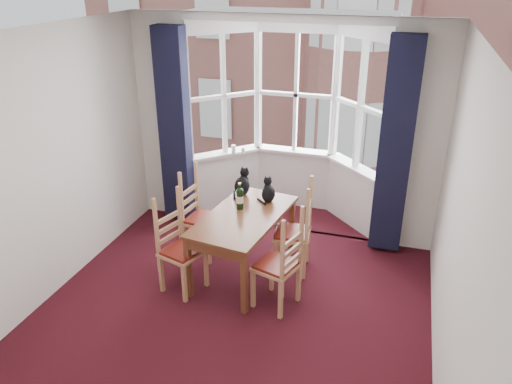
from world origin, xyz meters
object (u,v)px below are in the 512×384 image
at_px(chair_left_far, 197,219).
at_px(candle_short, 243,151).
at_px(candle_tall, 234,149).
at_px(chair_left_near, 176,250).
at_px(wine_bottle, 240,198).
at_px(chair_right_far, 300,234).
at_px(chair_right_near, 284,269).
at_px(cat_right, 268,192).
at_px(dining_table, 244,222).
at_px(cat_left, 242,184).

relative_size(chair_left_far, candle_short, 10.43).
bearing_deg(candle_tall, candle_short, 12.67).
bearing_deg(chair_left_near, candle_tall, 91.49).
bearing_deg(wine_bottle, candle_tall, 112.17).
bearing_deg(candle_short, chair_right_far, -49.80).
bearing_deg(chair_left_far, chair_right_near, -30.38).
relative_size(chair_left_far, candle_tall, 7.61).
bearing_deg(wine_bottle, chair_left_far, 167.80).
xyz_separation_m(chair_left_far, wine_bottle, (0.61, -0.13, 0.43)).
distance_m(chair_left_far, chair_right_far, 1.30).
bearing_deg(chair_right_far, cat_right, 158.67).
xyz_separation_m(dining_table, candle_tall, (-0.68, 1.58, 0.26)).
height_order(chair_left_near, wine_bottle, wine_bottle).
height_order(cat_left, candle_tall, cat_left).
xyz_separation_m(chair_right_far, candle_tall, (-1.28, 1.32, 0.46)).
relative_size(chair_right_near, candle_short, 10.43).
bearing_deg(candle_tall, dining_table, -66.81).
distance_m(chair_right_far, cat_right, 0.62).
distance_m(chair_right_far, wine_bottle, 0.82).
xyz_separation_m(chair_right_near, wine_bottle, (-0.69, 0.63, 0.43)).
height_order(dining_table, candle_short, candle_short).
bearing_deg(dining_table, candle_short, 108.67).
height_order(cat_right, wine_bottle, wine_bottle).
distance_m(dining_table, wine_bottle, 0.29).
relative_size(chair_left_far, wine_bottle, 2.87).
bearing_deg(wine_bottle, cat_left, 104.42).
distance_m(chair_right_near, candle_tall, 2.48).
height_order(dining_table, cat_right, cat_right).
distance_m(chair_right_near, cat_right, 1.09).
height_order(cat_right, candle_tall, cat_right).
xyz_separation_m(dining_table, chair_left_far, (-0.70, 0.27, -0.20)).
relative_size(dining_table, candle_short, 17.25).
distance_m(chair_left_far, candle_short, 1.42).
height_order(dining_table, chair_right_near, chair_right_near).
distance_m(dining_table, candle_short, 1.72).
xyz_separation_m(chair_left_near, chair_right_near, (1.22, -0.02, 0.00)).
xyz_separation_m(dining_table, chair_right_near, (0.60, -0.49, -0.20)).
relative_size(dining_table, cat_right, 5.02).
distance_m(chair_right_near, chair_right_far, 0.75).
xyz_separation_m(dining_table, chair_left_near, (-0.63, -0.47, -0.20)).
xyz_separation_m(dining_table, candle_short, (-0.55, 1.61, 0.24)).
xyz_separation_m(chair_right_near, candle_short, (-1.14, 2.10, 0.44)).
bearing_deg(candle_tall, chair_right_far, -46.02).
relative_size(chair_left_near, cat_right, 3.04).
bearing_deg(candle_tall, cat_left, -65.25).
height_order(candle_tall, candle_short, candle_tall).
bearing_deg(chair_right_near, chair_left_near, 179.06).
distance_m(chair_right_far, candle_short, 1.83).
relative_size(dining_table, wine_bottle, 4.75).
bearing_deg(candle_short, cat_left, -71.92).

